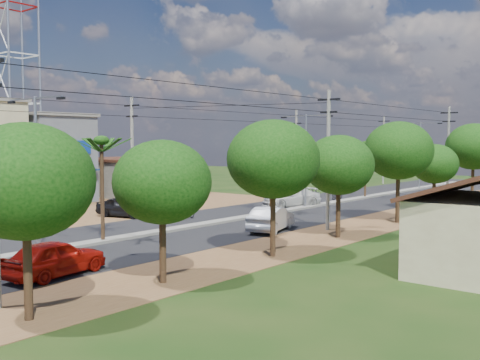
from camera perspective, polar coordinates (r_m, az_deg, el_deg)
The scene contains 32 objects.
ground at distance 30.70m, azimuth -19.77°, elevation -7.07°, with size 160.00×160.00×0.00m, color black.
road at distance 40.34m, azimuth -1.10°, elevation -4.20°, with size 12.00×110.00×0.04m, color black.
median at distance 42.63m, azimuth 1.53°, elevation -3.66°, with size 1.00×90.00×0.18m, color #605E56.
dirt_lot_west at distance 47.50m, azimuth -20.75°, elevation -3.22°, with size 18.00×46.00×0.04m, color brown.
dirt_shoulder_east at distance 35.47m, azimuth 9.44°, elevation -5.40°, with size 5.00×90.00×0.03m, color brown.
shophouse_grey at distance 56.23m, azimuth -19.08°, elevation 2.14°, with size 9.00×6.40×8.30m.
low_shed at distance 61.38m, azimuth -10.57°, elevation 0.38°, with size 10.40×10.40×3.95m.
telecom_tower at distance 62.00m, azimuth -21.93°, elevation 16.14°, with size 3.80×3.80×43.00m.
tree_east_a at distance 18.97m, azimuth -20.97°, elevation -0.14°, with size 4.40×4.40×6.37m.
tree_east_b at distance 22.71m, azimuth -7.92°, elevation -0.23°, with size 4.00×4.00×5.83m.
tree_east_c at distance 27.64m, azimuth 3.38°, elevation 2.11°, with size 4.60×4.60×6.83m.
tree_east_d at distance 33.71m, azimuth 10.00°, elevation 1.50°, with size 4.20×4.20×6.13m.
tree_east_e at distance 40.76m, azimuth 15.81°, elevation 2.89°, with size 4.80×4.80×7.14m.
tree_east_f at distance 48.36m, azimuth 19.16°, elevation 1.55°, with size 3.80×3.80×5.52m.
tree_east_g at distance 55.72m, azimuth 22.64°, elevation 3.15°, with size 5.00×5.00×7.38m.
palm_median_near at distance 32.37m, azimuth -13.90°, elevation 3.46°, with size 2.00×2.00×6.15m.
palm_median_mid at distance 43.84m, azimuth 3.16°, elevation 4.16°, with size 2.00×2.00×6.55m.
palm_median_far at distance 57.52m, azimuth 12.66°, elevation 3.39°, with size 2.00×2.00×5.85m.
streetlight_near at distance 30.17m, azimuth -19.98°, elevation 1.88°, with size 5.10×0.18×8.00m.
streetlight_mid at distance 47.97m, azimuth 6.70°, elevation 2.79°, with size 5.10×0.18×8.00m.
streetlight_far at distance 70.30m, azimuth 17.82°, elevation 3.00°, with size 5.10×0.18×8.00m.
utility_pole_w_b at distance 42.84m, azimuth -10.88°, elevation 2.57°, with size 1.60×0.24×9.00m.
utility_pole_w_c at distance 59.34m, azimuth 5.72°, elevation 3.00°, with size 1.60×0.24×9.00m.
utility_pole_w_d at distance 77.68m, azimuth 14.38°, elevation 3.13°, with size 1.60×0.24×9.00m.
utility_pole_e_b at distance 36.38m, azimuth 8.95°, elevation 2.35°, with size 1.60×0.24×9.00m.
utility_pole_e_c at distance 56.44m, azimuth 20.39°, elevation 2.72°, with size 1.60×0.24×9.00m.
car_red_near at distance 25.23m, azimuth -18.30°, elevation -7.60°, with size 1.86×4.63×1.58m, color maroon.
car_silver_mid at distance 35.81m, azimuth 3.19°, elevation -4.01°, with size 1.67×4.79×1.58m, color #A7A8AF.
car_white_far at distance 49.11m, azimuth 5.24°, elevation -1.84°, with size 2.21×5.44×1.58m, color #B3B3AF.
car_parked_dark at distance 43.22m, azimuth -11.69°, elevation -2.75°, with size 1.78×4.42×1.51m, color black.
moto_rider_west_a at distance 41.32m, azimuth -5.35°, elevation -3.33°, with size 0.68×1.94×1.02m, color black.
moto_rider_west_b at distance 55.28m, azimuth 9.85°, elevation -1.48°, with size 0.52×1.84×1.11m, color black.
Camera 1 is at (25.97, -15.32, 5.77)m, focal length 42.00 mm.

